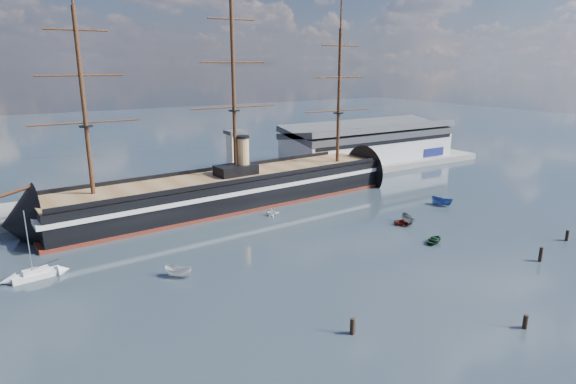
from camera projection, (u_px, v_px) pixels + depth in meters
ground at (290, 224)px, 108.12m from camera, size 600.00×600.00×0.00m
quay at (254, 185)px, 142.72m from camera, size 180.00×18.00×2.00m
warehouse at (369, 143)px, 168.52m from camera, size 63.00×21.00×11.60m
quay_tower at (236, 156)px, 134.15m from camera, size 5.00×5.00×15.00m
warship at (223, 191)px, 119.81m from camera, size 113.37×22.00×53.94m
sailboat at (36, 274)px, 80.46m from camera, size 7.69×3.07×11.97m
motorboat_a at (179, 277)px, 81.02m from camera, size 6.02×5.46×2.39m
motorboat_b at (434, 242)px, 96.90m from camera, size 2.41×3.42×1.48m
motorboat_c at (408, 224)px, 107.97m from camera, size 6.70×4.63×2.52m
motorboat_d at (272, 216)px, 113.60m from camera, size 4.71×5.76×1.95m
motorboat_e at (405, 224)px, 107.87m from camera, size 1.77×3.28×1.45m
motorboat_f at (442, 205)px, 121.96m from camera, size 6.97×4.16×2.62m
piling_near_left at (352, 334)px, 64.05m from camera, size 0.64×0.64×2.98m
piling_near_mid at (524, 328)px, 65.39m from camera, size 0.64×0.64×2.69m
piling_near_right at (540, 261)px, 87.53m from camera, size 0.64×0.64×3.44m
piling_far_right at (566, 241)px, 97.68m from camera, size 0.64×0.64×2.96m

